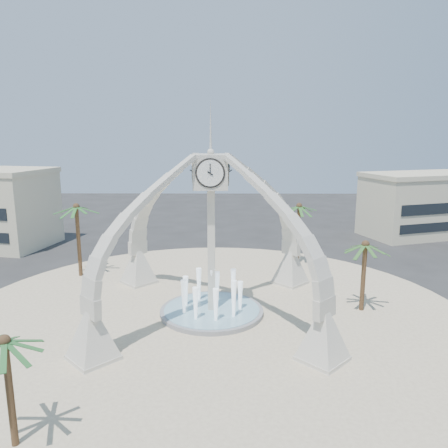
{
  "coord_description": "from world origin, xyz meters",
  "views": [
    {
      "loc": [
        1.21,
        -31.78,
        13.74
      ],
      "look_at": [
        0.94,
        2.0,
        6.74
      ],
      "focal_mm": 35.0,
      "sensor_mm": 36.0,
      "label": 1
    }
  ],
  "objects_px": {
    "clock_tower": "(211,233)",
    "fountain": "(212,311)",
    "palm_west": "(76,208)",
    "palm_east": "(365,245)",
    "palm_north": "(299,207)",
    "palm_south": "(4,343)"
  },
  "relations": [
    {
      "from": "clock_tower",
      "to": "fountain",
      "type": "bearing_deg",
      "value": 90.0
    },
    {
      "from": "fountain",
      "to": "palm_west",
      "type": "xyz_separation_m",
      "value": [
        -13.22,
        9.14,
        6.52
      ]
    },
    {
      "from": "clock_tower",
      "to": "palm_east",
      "type": "xyz_separation_m",
      "value": [
        11.84,
        0.8,
        -1.15
      ]
    },
    {
      "from": "fountain",
      "to": "palm_north",
      "type": "bearing_deg",
      "value": 56.92
    },
    {
      "from": "fountain",
      "to": "palm_south",
      "type": "bearing_deg",
      "value": -119.49
    },
    {
      "from": "fountain",
      "to": "palm_west",
      "type": "bearing_deg",
      "value": 145.34
    },
    {
      "from": "palm_north",
      "to": "palm_west",
      "type": "bearing_deg",
      "value": -168.99
    },
    {
      "from": "clock_tower",
      "to": "palm_east",
      "type": "bearing_deg",
      "value": 3.88
    },
    {
      "from": "fountain",
      "to": "palm_north",
      "type": "relative_size",
      "value": 1.13
    },
    {
      "from": "palm_east",
      "to": "palm_west",
      "type": "bearing_deg",
      "value": 161.59
    },
    {
      "from": "clock_tower",
      "to": "palm_south",
      "type": "bearing_deg",
      "value": -119.49
    },
    {
      "from": "clock_tower",
      "to": "palm_north",
      "type": "height_order",
      "value": "clock_tower"
    },
    {
      "from": "clock_tower",
      "to": "palm_west",
      "type": "xyz_separation_m",
      "value": [
        -13.22,
        9.14,
        0.32
      ]
    },
    {
      "from": "palm_west",
      "to": "palm_north",
      "type": "bearing_deg",
      "value": 11.01
    },
    {
      "from": "palm_east",
      "to": "palm_west",
      "type": "distance_m",
      "value": 26.45
    },
    {
      "from": "fountain",
      "to": "palm_south",
      "type": "height_order",
      "value": "palm_south"
    },
    {
      "from": "fountain",
      "to": "palm_west",
      "type": "relative_size",
      "value": 1.04
    },
    {
      "from": "fountain",
      "to": "palm_east",
      "type": "relative_size",
      "value": 1.3
    },
    {
      "from": "clock_tower",
      "to": "palm_south",
      "type": "relative_size",
      "value": 3.13
    },
    {
      "from": "palm_west",
      "to": "clock_tower",
      "type": "bearing_deg",
      "value": -34.66
    },
    {
      "from": "palm_east",
      "to": "palm_south",
      "type": "xyz_separation_m",
      "value": [
        -20.14,
        -15.48,
        -0.32
      ]
    },
    {
      "from": "clock_tower",
      "to": "fountain",
      "type": "relative_size",
      "value": 2.24
    }
  ]
}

